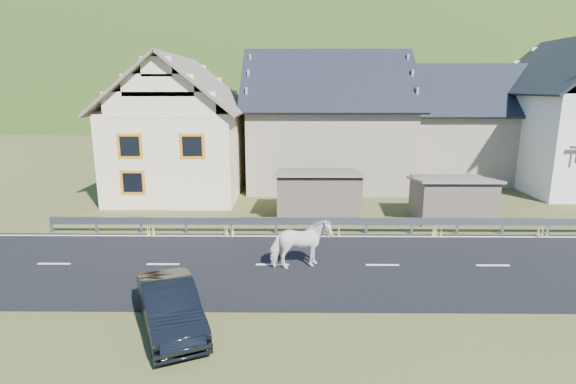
{
  "coord_description": "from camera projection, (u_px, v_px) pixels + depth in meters",
  "views": [
    {
      "loc": [
        -3.29,
        -15.29,
        6.34
      ],
      "look_at": [
        -3.45,
        1.96,
        2.3
      ],
      "focal_mm": 28.0,
      "sensor_mm": 36.0,
      "label": 1
    }
  ],
  "objects": [
    {
      "name": "ground",
      "position": [
        382.0,
        266.0,
        16.3
      ],
      "size": [
        160.0,
        160.0,
        0.0
      ],
      "primitive_type": "plane",
      "color": "#353F19",
      "rests_on": "ground"
    },
    {
      "name": "road",
      "position": [
        382.0,
        266.0,
        16.3
      ],
      "size": [
        60.0,
        7.0,
        0.04
      ],
      "primitive_type": "cube",
      "color": "black",
      "rests_on": "ground"
    },
    {
      "name": "lane_markings",
      "position": [
        382.0,
        265.0,
        16.29
      ],
      "size": [
        60.0,
        6.6,
        0.01
      ],
      "primitive_type": "cube",
      "color": "silver",
      "rests_on": "road"
    },
    {
      "name": "guardrail",
      "position": [
        367.0,
        222.0,
        19.76
      ],
      "size": [
        28.1,
        0.09,
        0.75
      ],
      "color": "#93969B",
      "rests_on": "ground"
    },
    {
      "name": "shed_left",
      "position": [
        318.0,
        195.0,
        22.4
      ],
      "size": [
        4.3,
        3.3,
        2.4
      ],
      "primitive_type": "cube",
      "color": "brown",
      "rests_on": "ground"
    },
    {
      "name": "shed_right",
      "position": [
        452.0,
        199.0,
        21.87
      ],
      "size": [
        3.8,
        2.9,
        2.2
      ],
      "primitive_type": "cube",
      "color": "brown",
      "rests_on": "ground"
    },
    {
      "name": "house_cream",
      "position": [
        181.0,
        121.0,
        27.08
      ],
      "size": [
        7.8,
        9.8,
        8.3
      ],
      "color": "#F8E3B0",
      "rests_on": "ground"
    },
    {
      "name": "house_stone_a",
      "position": [
        327.0,
        113.0,
        29.86
      ],
      "size": [
        10.8,
        9.8,
        8.9
      ],
      "color": "gray",
      "rests_on": "ground"
    },
    {
      "name": "house_stone_b",
      "position": [
        465.0,
        118.0,
        31.8
      ],
      "size": [
        9.8,
        8.8,
        8.1
      ],
      "color": "gray",
      "rests_on": "ground"
    },
    {
      "name": "mountain",
      "position": [
        311.0,
        149.0,
        196.07
      ],
      "size": [
        440.0,
        280.0,
        260.0
      ],
      "primitive_type": "ellipsoid",
      "color": "#1D350E",
      "rests_on": "ground"
    },
    {
      "name": "conifer_patch",
      "position": [
        103.0,
        89.0,
        122.55
      ],
      "size": [
        76.0,
        50.0,
        28.0
      ],
      "primitive_type": "ellipsoid",
      "color": "black",
      "rests_on": "ground"
    },
    {
      "name": "horse",
      "position": [
        301.0,
        244.0,
        15.84
      ],
      "size": [
        1.49,
        2.29,
        1.78
      ],
      "primitive_type": "imported",
      "rotation": [
        0.0,
        0.0,
        1.84
      ],
      "color": "white",
      "rests_on": "road"
    },
    {
      "name": "car",
      "position": [
        170.0,
        306.0,
        11.97
      ],
      "size": [
        2.84,
        4.12,
        1.29
      ],
      "primitive_type": "imported",
      "rotation": [
        0.0,
        0.0,
        0.42
      ],
      "color": "black",
      "rests_on": "ground"
    }
  ]
}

